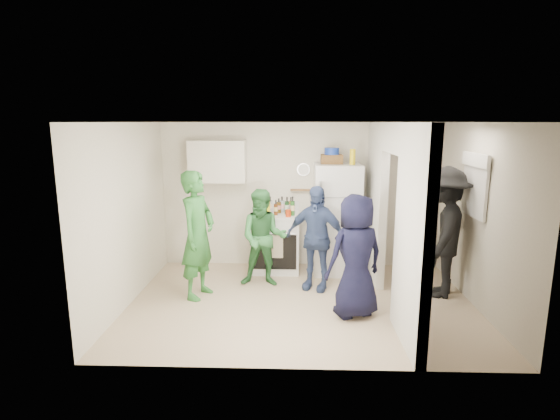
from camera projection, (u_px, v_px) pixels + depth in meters
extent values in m
plane|color=tan|center=(301.00, 302.00, 6.16)|extent=(4.80, 4.80, 0.00)
plane|color=silver|center=(300.00, 195.00, 7.58)|extent=(4.80, 0.00, 4.80)
plane|color=silver|center=(305.00, 253.00, 4.25)|extent=(4.80, 0.00, 4.80)
plane|color=silver|center=(127.00, 215.00, 5.99)|extent=(0.00, 3.40, 3.40)
plane|color=silver|center=(481.00, 217.00, 5.84)|extent=(0.00, 3.40, 3.40)
plane|color=white|center=(303.00, 122.00, 5.67)|extent=(4.80, 4.80, 0.00)
cube|color=silver|center=(376.00, 202.00, 6.95)|extent=(0.12, 1.20, 2.50)
cube|color=silver|center=(412.00, 238.00, 4.80)|extent=(0.12, 1.20, 2.50)
cube|color=silver|center=(395.00, 138.00, 5.67)|extent=(0.12, 1.00, 0.40)
cube|color=white|center=(275.00, 242.00, 7.42)|extent=(0.82, 0.69, 0.98)
cube|color=silver|center=(218.00, 161.00, 7.33)|extent=(0.95, 0.34, 0.70)
cube|color=silver|center=(336.00, 219.00, 7.28)|extent=(0.75, 0.73, 1.83)
cube|color=brown|center=(332.00, 159.00, 7.13)|extent=(0.35, 0.25, 0.15)
cylinder|color=#16349C|center=(332.00, 151.00, 7.11)|extent=(0.24, 0.24, 0.11)
cylinder|color=yellow|center=(353.00, 157.00, 6.96)|extent=(0.09, 0.09, 0.25)
cylinder|color=white|center=(304.00, 170.00, 7.47)|extent=(0.22, 0.02, 0.22)
cube|color=olive|center=(300.00, 190.00, 7.51)|extent=(0.35, 0.08, 0.03)
cube|color=black|center=(476.00, 186.00, 5.96)|extent=(0.03, 0.70, 0.80)
cube|color=white|center=(475.00, 186.00, 5.96)|extent=(0.04, 0.76, 0.86)
cube|color=white|center=(476.00, 160.00, 5.89)|extent=(0.04, 0.82, 0.18)
cylinder|color=yellow|center=(267.00, 209.00, 7.09)|extent=(0.09, 0.09, 0.25)
cylinder|color=#BC300C|center=(288.00, 213.00, 7.11)|extent=(0.09, 0.09, 0.12)
imported|color=#2E7434|center=(198.00, 235.00, 6.22)|extent=(0.63, 0.78, 1.84)
imported|color=#34763C|center=(263.00, 238.00, 6.68)|extent=(0.75, 0.59, 1.51)
imported|color=navy|center=(316.00, 238.00, 6.54)|extent=(1.01, 0.70, 1.59)
imported|color=black|center=(356.00, 256.00, 5.60)|extent=(0.93, 0.79, 1.62)
imported|color=black|center=(443.00, 232.00, 6.26)|extent=(1.16, 1.41, 1.89)
cylinder|color=brown|center=(259.00, 206.00, 7.41)|extent=(0.06, 0.06, 0.24)
cylinder|color=#2A4F1A|center=(264.00, 206.00, 7.24)|extent=(0.06, 0.06, 0.29)
cylinder|color=#AFB9BE|center=(270.00, 204.00, 7.46)|extent=(0.07, 0.07, 0.27)
cylinder|color=#52250E|center=(276.00, 208.00, 7.23)|extent=(0.06, 0.06, 0.25)
cylinder|color=#A3ACB5|center=(282.00, 204.00, 7.47)|extent=(0.08, 0.08, 0.27)
cylinder|color=#133617|center=(287.00, 206.00, 7.30)|extent=(0.07, 0.07, 0.29)
cylinder|color=olive|center=(291.00, 205.00, 7.44)|extent=(0.06, 0.06, 0.27)
cylinder|color=#B2B8BE|center=(257.00, 206.00, 7.19)|extent=(0.06, 0.06, 0.32)
cylinder|color=#593C0F|center=(279.00, 206.00, 7.40)|extent=(0.08, 0.08, 0.25)
cylinder|color=#235D20|center=(293.00, 206.00, 7.20)|extent=(0.07, 0.07, 0.32)
cylinder|color=maroon|center=(263.00, 205.00, 7.35)|extent=(0.07, 0.07, 0.30)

